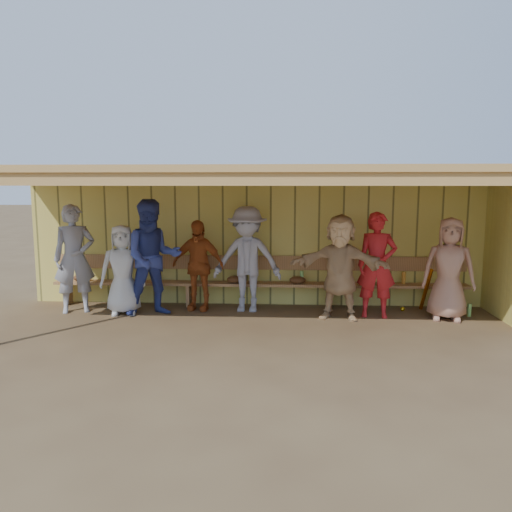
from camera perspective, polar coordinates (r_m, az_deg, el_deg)
The scene contains 12 objects.
ground at distance 8.27m, azimuth -0.14°, elevation -7.57°, with size 90.00×90.00×0.00m, color brown.
player_a at distance 9.31m, azimuth -20.03°, elevation -0.28°, with size 0.70×0.46×1.91m, color #92939A.
player_b at distance 8.94m, azimuth -15.00°, elevation -1.52°, with size 0.76×0.50×1.56m, color silver.
player_c at distance 8.71m, azimuth -11.69°, elevation -0.20°, with size 0.97×0.76×2.00m, color #34418F.
player_d at distance 8.98m, azimuth -6.67°, elevation -1.06°, with size 0.95×0.40×1.62m, color #AD4C1B.
player_e at distance 8.81m, azimuth -1.01°, elevation -0.37°, with size 1.21×0.69×1.87m, color #9B9AA2.
player_f at distance 8.42m, azimuth 9.56°, elevation -1.25°, with size 1.63×0.52×1.76m, color #DEB37D.
player_g at distance 8.67m, azimuth 13.65°, elevation -1.01°, with size 0.65×0.43×1.79m, color red.
player_h at distance 8.85m, azimuth 21.18°, elevation -1.39°, with size 0.84×0.55×1.71m, color tan.
dugout_structure at distance 8.65m, azimuth 2.71°, elevation 4.53°, with size 8.80×3.20×2.50m.
bench at distance 9.23m, azimuth 0.27°, elevation -2.53°, with size 7.60×0.34×0.93m.
dugout_equipment at distance 9.13m, azimuth -1.46°, elevation -2.89°, with size 7.14×0.62×0.80m.
Camera 1 is at (0.46, -7.94, 2.25)m, focal length 35.00 mm.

